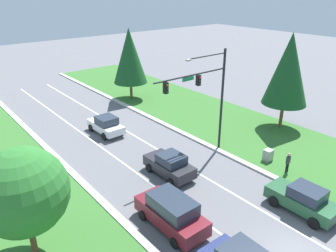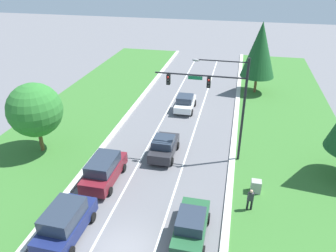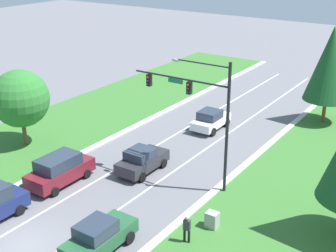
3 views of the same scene
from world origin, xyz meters
The scene contains 11 objects.
ground_plane centered at (0.00, 0.00, 0.00)m, with size 160.00×160.00×0.00m, color slate.
lane_stripe_inner_left centered at (-1.80, 0.00, 0.00)m, with size 0.14×81.00×0.01m.
traffic_signal_mast centered at (4.20, 11.16, 5.68)m, with size 7.08×0.41×8.64m.
white_sedan centered at (0.05, 20.14, 0.87)m, with size 2.09×4.17×1.74m.
forest_sedan centered at (3.62, 1.89, 0.91)m, with size 1.97×4.35×1.84m.
charcoal_sedan centered at (-0.04, 10.45, 0.87)m, with size 2.06×4.16×1.77m.
burgundy_suv centered at (-3.57, 6.01, 1.01)m, with size 2.17×4.78×2.01m.
utility_cabinet centered at (7.46, 7.09, 0.50)m, with size 0.70×0.60×1.01m.
pedestrian centered at (7.02, 5.08, 0.94)m, with size 0.41×0.28×1.69m.
oak_near_left_tree centered at (-10.54, 8.91, 3.90)m, with size 4.49×4.49×6.15m.
conifer_far_right_tree centered at (7.62, 27.27, 5.39)m, with size 4.06×4.06×8.64m.
Camera 3 is at (18.06, -13.03, 15.29)m, focal length 50.00 mm.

